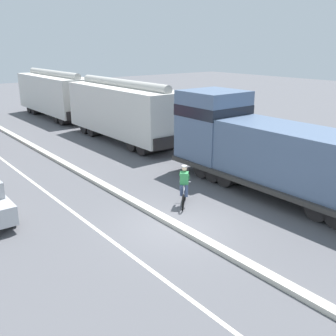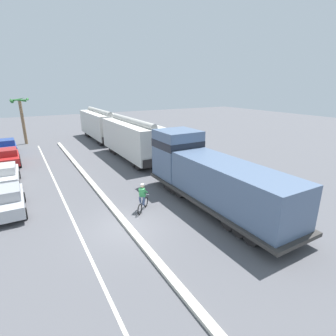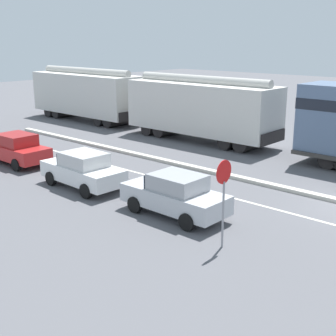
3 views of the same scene
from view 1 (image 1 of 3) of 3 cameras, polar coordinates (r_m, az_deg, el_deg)
name	(u,v)px [view 1 (image 1 of 3)]	position (r m, az deg, el deg)	size (l,w,h in m)	color
ground_plane	(175,226)	(14.57, 1.03, -8.48)	(120.00, 120.00, 0.00)	#56565B
median_curb	(97,181)	(19.22, -10.30, -1.92)	(0.36, 36.00, 0.16)	beige
lane_stripe	(49,194)	(18.34, -16.92, -3.63)	(0.14, 36.00, 0.01)	silver
locomotive	(269,153)	(17.98, 14.39, 2.18)	(3.10, 11.61, 4.20)	slate
hopper_car_lead	(123,111)	(26.89, -6.51, 8.22)	(2.90, 10.60, 4.18)	silver
hopper_car_middle	(55,94)	(37.19, -16.12, 10.24)	(2.90, 10.60, 4.18)	silver
cyclist	(184,187)	(16.10, 2.36, -2.73)	(1.25, 1.25, 1.71)	black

